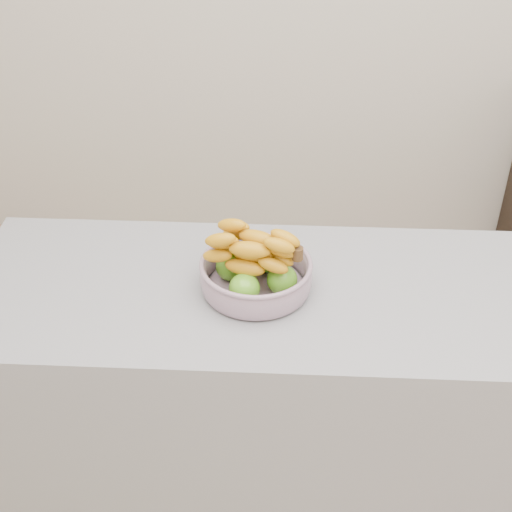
{
  "coord_description": "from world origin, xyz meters",
  "views": [
    {
      "loc": [
        -0.18,
        -1.06,
        2.0
      ],
      "look_at": [
        -0.26,
        0.36,
        1.0
      ],
      "focal_mm": 50.0,
      "sensor_mm": 36.0,
      "label": 1
    }
  ],
  "objects": [
    {
      "name": "fruit_bowl",
      "position": [
        -0.26,
        0.36,
        0.96
      ],
      "size": [
        0.28,
        0.28,
        0.17
      ],
      "rotation": [
        0.0,
        0.0,
        -0.36
      ],
      "color": "#A7B8C8",
      "rests_on": "counter"
    },
    {
      "name": "counter",
      "position": [
        0.0,
        0.36,
        0.45
      ],
      "size": [
        2.0,
        0.6,
        0.9
      ],
      "primitive_type": "cube",
      "color": "gray",
      "rests_on": "ground"
    }
  ]
}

